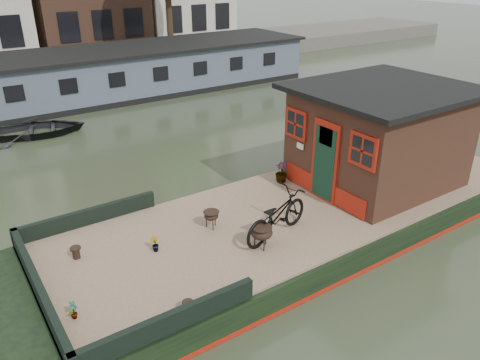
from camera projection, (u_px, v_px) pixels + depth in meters
ground at (307, 227)px, 11.06m from camera, size 120.00×120.00×0.00m
houseboat_hull at (262, 234)px, 10.27m from camera, size 14.01×4.02×0.60m
houseboat_deck at (308, 204)px, 10.79m from camera, size 11.80×3.80×0.05m
bow_bulwark at (90, 271)px, 8.13m from camera, size 3.00×4.00×0.35m
cabin at (379, 135)px, 11.37m from camera, size 4.00×3.50×2.42m
bicycle at (276, 215)px, 9.32m from camera, size 1.89×1.03×0.94m
potted_plant_b at (155, 244)px, 8.96m from camera, size 0.19×0.20×0.30m
potted_plant_d at (281, 172)px, 11.72m from camera, size 0.32×0.32×0.54m
potted_plant_e at (73, 310)px, 7.25m from camera, size 0.20×0.21×0.33m
brazier_front at (262, 237)px, 9.03m from camera, size 0.44×0.44×0.46m
brazier_rear at (211, 220)px, 9.72m from camera, size 0.43×0.43×0.38m
bollard_port at (76, 253)px, 8.76m from camera, size 0.20×0.20×0.23m
bollard_stbd at (188, 307)px, 7.40m from camera, size 0.19×0.19×0.21m
dinghy at (36, 126)px, 16.75m from camera, size 3.82×3.12×0.69m
far_houseboat at (101, 76)px, 21.12m from camera, size 20.40×4.40×2.11m
quay at (63, 64)px, 26.21m from camera, size 60.00×6.00×0.90m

